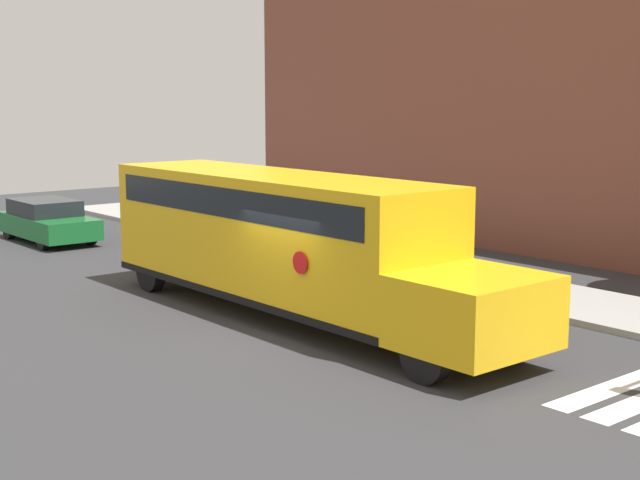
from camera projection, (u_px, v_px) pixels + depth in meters
name	position (u px, v px, depth m)	size (l,w,h in m)	color
ground_plane	(295.00, 335.00, 18.17)	(60.00, 60.00, 0.00)	#333335
sidewalk_strip	(500.00, 288.00, 22.25)	(44.00, 3.00, 0.15)	#9E9E99
school_bus	(285.00, 236.00, 19.57)	(11.83, 2.57, 3.12)	yellow
parked_car	(48.00, 221.00, 29.77)	(4.38, 1.86, 1.40)	#196B2D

